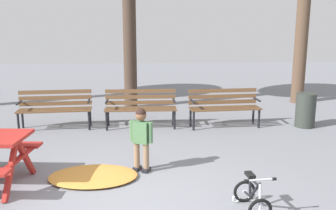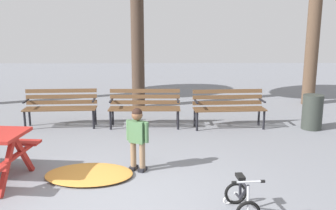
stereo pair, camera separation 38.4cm
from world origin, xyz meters
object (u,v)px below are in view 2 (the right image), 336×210
Objects in this scene: park_bench_right at (228,105)px; kids_bicycle at (242,199)px; child_standing at (137,134)px; trash_bin at (312,112)px; park_bench_left at (145,105)px; park_bench_far_left at (61,105)px.

park_bench_right reaches higher than kids_bicycle.
child_standing reaches higher than trash_bin.
park_bench_left reaches higher than kids_bicycle.
park_bench_right is at bearing -2.19° from park_bench_left.
child_standing is 1.33× the size of trash_bin.
park_bench_right is at bearing 53.71° from child_standing.
child_standing is (0.02, -2.63, 0.09)m from park_bench_left.
kids_bicycle is (1.37, -1.41, -0.40)m from child_standing.
park_bench_left reaches higher than trash_bin.
child_standing reaches higher than park_bench_far_left.
trash_bin is at bearing -3.77° from park_bench_left.
park_bench_right is at bearing -1.49° from park_bench_far_left.
child_standing reaches higher than park_bench_left.
park_bench_left is 2.07× the size of trash_bin.
park_bench_far_left reaches higher than trash_bin.
park_bench_right is 2.79× the size of kids_bicycle.
park_bench_left is 2.75× the size of kids_bicycle.
park_bench_right is 3.17m from child_standing.
kids_bicycle is at bearing -51.00° from park_bench_far_left.
park_bench_right is (3.80, -0.10, 0.00)m from park_bench_far_left.
child_standing reaches higher than kids_bicycle.
kids_bicycle is at bearing -121.79° from trash_bin.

